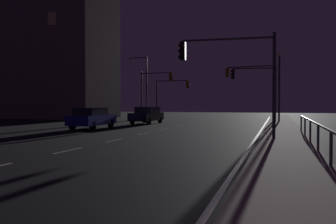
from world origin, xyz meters
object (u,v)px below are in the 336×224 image
Objects in this scene: car at (92,118)px; street_lamp_mid_block at (144,81)px; traffic_light_far_left at (230,64)px; street_lamp_median at (279,80)px; traffic_light_far_center at (255,82)px; traffic_light_near_left at (252,80)px; traffic_light_near_right at (171,90)px; car_oncoming at (147,115)px; building_distant at (37,32)px; traffic_light_overhead_east at (154,85)px.

car is 0.57× the size of street_lamp_mid_block.
traffic_light_far_left is 0.78× the size of street_lamp_median.
street_lamp_mid_block is at bearing 155.67° from traffic_light_far_center.
car is at bearing -133.69° from traffic_light_far_center.
traffic_light_near_left reaches higher than traffic_light_near_right.
car_oncoming is 0.19× the size of building_distant.
building_distant reaches higher than traffic_light_overhead_east.
traffic_light_far_left reaches higher than car_oncoming.
traffic_light_near_right reaches higher than car.
car_oncoming is 0.57× the size of street_lamp_mid_block.
car_oncoming is at bearing -157.43° from traffic_light_far_center.
traffic_light_near_right is at bearing 113.37° from traffic_light_far_left.
street_lamp_median is 0.29× the size of building_distant.
street_lamp_median reaches higher than traffic_light_far_left.
traffic_light_near_left is at bearing 101.24° from traffic_light_far_center.
traffic_light_near_left is 1.14× the size of traffic_light_near_right.
traffic_light_overhead_east is (-0.65, 15.39, 3.18)m from car.
car_oncoming is 0.88× the size of traffic_light_near_right.
traffic_light_far_center is 0.69× the size of street_lamp_mid_block.
traffic_light_far_center is 0.23× the size of building_distant.
traffic_light_overhead_east reaches higher than car.
traffic_light_far_left is at bearing -24.88° from car.
traffic_light_far_center is (10.99, 11.51, 3.11)m from car.
traffic_light_near_right is (-0.02, 19.89, 2.78)m from car.
traffic_light_far_center is (0.26, 16.48, 0.06)m from traffic_light_far_left.
building_distant is at bearing 142.66° from traffic_light_far_left.
traffic_light_near_right is at bearing 81.94° from traffic_light_overhead_east.
building_distant is at bearing 169.42° from traffic_light_far_center.
traffic_light_far_left is at bearing -37.34° from building_distant.
car is 0.78× the size of traffic_light_overhead_east.
traffic_light_overhead_east reaches higher than car_oncoming.
street_lamp_median is 0.85× the size of street_lamp_mid_block.
traffic_light_far_left is at bearing -53.36° from car_oncoming.
car_oncoming is 0.85× the size of traffic_light_far_left.
traffic_light_near_left is 1.02× the size of traffic_light_overhead_east.
traffic_light_near_left is 18.75m from traffic_light_far_left.
car_oncoming is at bearing -75.17° from traffic_light_overhead_east.
traffic_light_near_right is 0.76× the size of street_lamp_median.
car is 15.73m from traffic_light_overhead_east.
traffic_light_overhead_east reaches higher than traffic_light_far_left.
street_lamp_median reaches higher than car.
car_oncoming is 0.78× the size of traffic_light_overhead_east.
traffic_light_far_left is (10.74, -24.87, 0.27)m from traffic_light_near_right.
traffic_light_near_right is 0.65× the size of street_lamp_mid_block.
car_oncoming is 8.73m from traffic_light_overhead_east.
traffic_light_far_center reaches higher than car.
traffic_light_near_left reaches higher than car.
traffic_light_overhead_east is (-11.38, 20.37, 0.13)m from traffic_light_far_left.
traffic_light_far_center is at bearing -18.46° from traffic_light_overhead_east.
street_lamp_median is at bearing -16.53° from street_lamp_mid_block.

